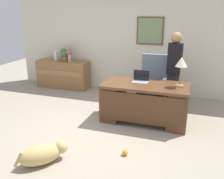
% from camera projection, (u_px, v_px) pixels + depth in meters
% --- Properties ---
extents(ground_plane, '(12.00, 12.00, 0.00)m').
position_uv_depth(ground_plane, '(100.00, 131.00, 4.56)').
color(ground_plane, '#9E937F').
extents(back_wall, '(7.00, 0.16, 2.70)m').
position_uv_depth(back_wall, '(135.00, 42.00, 6.48)').
color(back_wall, beige).
rests_on(back_wall, ground_plane).
extents(desk, '(1.68, 0.84, 0.78)m').
position_uv_depth(desk, '(145.00, 102.00, 4.87)').
color(desk, brown).
rests_on(desk, ground_plane).
extents(credenza, '(1.52, 0.50, 0.78)m').
position_uv_depth(credenza, '(63.00, 74.00, 7.07)').
color(credenza, olive).
rests_on(credenza, ground_plane).
extents(armchair, '(0.60, 0.59, 1.21)m').
position_uv_depth(armchair, '(153.00, 84.00, 5.65)').
color(armchair, slate).
rests_on(armchair, ground_plane).
extents(person_standing, '(0.32, 0.32, 1.73)m').
position_uv_depth(person_standing, '(174.00, 71.00, 5.32)').
color(person_standing, '#262323').
rests_on(person_standing, ground_plane).
extents(dog_lying, '(0.64, 0.66, 0.30)m').
position_uv_depth(dog_lying, '(43.00, 154.00, 3.57)').
color(dog_lying, tan).
rests_on(dog_lying, ground_plane).
extents(laptop, '(0.32, 0.22, 0.23)m').
position_uv_depth(laptop, '(141.00, 79.00, 4.92)').
color(laptop, '#B2B5BA').
rests_on(laptop, desk).
extents(desk_lamp, '(0.22, 0.22, 0.57)m').
position_uv_depth(desk_lamp, '(181.00, 64.00, 4.50)').
color(desk_lamp, '#9E8447').
rests_on(desk_lamp, desk).
extents(vase_with_flowers, '(0.17, 0.17, 0.35)m').
position_uv_depth(vase_with_flowers, '(69.00, 54.00, 6.82)').
color(vase_with_flowers, '#C5AC9F').
rests_on(vase_with_flowers, credenza).
extents(vase_empty, '(0.11, 0.11, 0.28)m').
position_uv_depth(vase_empty, '(56.00, 56.00, 6.97)').
color(vase_empty, silver).
rests_on(vase_empty, credenza).
extents(potted_plant, '(0.24, 0.24, 0.36)m').
position_uv_depth(potted_plant, '(64.00, 54.00, 6.87)').
color(potted_plant, brown).
rests_on(potted_plant, credenza).
extents(dog_toy_ball, '(0.09, 0.09, 0.09)m').
position_uv_depth(dog_toy_ball, '(125.00, 153.00, 3.80)').
color(dog_toy_ball, orange).
rests_on(dog_toy_ball, ground_plane).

